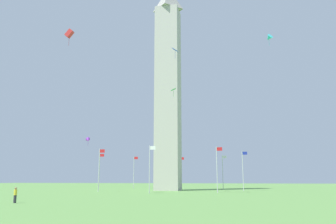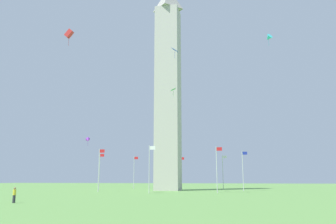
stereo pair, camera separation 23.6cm
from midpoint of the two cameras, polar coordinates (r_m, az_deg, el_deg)
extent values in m
plane|color=#609347|center=(76.34, -0.09, -13.03)|extent=(260.00, 260.00, 0.00)
cube|color=#B7B2A8|center=(78.62, -0.09, 2.74)|extent=(5.35, 5.35, 42.77)
pyramid|color=#A5A097|center=(87.71, -0.08, 18.35)|extent=(5.35, 5.35, 5.83)
cylinder|color=silver|center=(74.76, 12.36, -9.62)|extent=(0.14, 0.14, 8.35)
cube|color=#1E2D99|center=(74.94, 12.67, -6.76)|extent=(1.00, 0.03, 0.64)
cylinder|color=silver|center=(86.31, 9.09, -9.91)|extent=(0.14, 0.14, 8.35)
cube|color=white|center=(86.45, 9.38, -7.43)|extent=(1.00, 0.03, 0.64)
cylinder|color=silver|center=(92.27, 1.98, -10.12)|extent=(0.14, 0.14, 8.35)
cube|color=red|center=(92.33, 2.30, -7.80)|extent=(1.00, 0.03, 0.64)
cylinder|color=silver|center=(90.32, -5.85, -10.04)|extent=(0.14, 0.14, 8.35)
cube|color=red|center=(90.31, -5.46, -7.69)|extent=(1.00, 0.03, 0.64)
cylinder|color=silver|center=(81.17, -11.55, -9.76)|extent=(0.14, 0.14, 8.35)
cube|color=red|center=(81.13, -11.09, -7.14)|extent=(1.00, 0.03, 0.64)
cylinder|color=silver|center=(68.76, -11.62, -9.53)|extent=(0.14, 0.14, 8.35)
cube|color=red|center=(68.74, -11.08, -6.44)|extent=(1.00, 0.03, 0.64)
cylinder|color=silver|center=(60.52, -3.24, -9.55)|extent=(0.14, 0.14, 8.35)
cube|color=white|center=(60.61, -2.69, -6.03)|extent=(1.00, 0.03, 0.64)
cylinder|color=silver|center=(63.40, 8.11, -9.53)|extent=(0.14, 0.14, 8.35)
cube|color=red|center=(63.58, 8.52, -6.16)|extent=(1.00, 0.03, 0.64)
cylinder|color=#2D2D38|center=(39.97, -24.46, -13.16)|extent=(0.29, 0.29, 0.80)
cylinder|color=yellow|center=(39.94, -24.38, -12.18)|extent=(0.32, 0.32, 0.57)
sphere|color=#936B4C|center=(39.93, -24.33, -11.60)|extent=(0.24, 0.24, 0.24)
cube|color=blue|center=(60.13, 1.09, 10.37)|extent=(1.07, 1.22, 0.64)
cylinder|color=#233C9D|center=(59.81, 1.09, 9.59)|extent=(0.04, 0.04, 1.32)
cone|color=purple|center=(68.75, -13.36, -4.59)|extent=(1.30, 1.36, 1.11)
cylinder|color=#67278E|center=(68.68, -13.39, -5.14)|extent=(0.04, 0.04, 1.00)
cube|color=red|center=(61.89, -16.33, 12.52)|extent=(1.53, 0.87, 1.59)
cylinder|color=maroon|center=(61.41, -16.39, 11.45)|extent=(0.04, 0.04, 1.87)
cone|color=#33C6D1|center=(59.02, 16.45, 11.82)|extent=(1.54, 1.58, 1.28)
cylinder|color=teal|center=(58.73, 16.50, 11.13)|extent=(0.04, 0.04, 1.16)
cube|color=green|center=(67.31, 0.82, 3.80)|extent=(1.23, 1.29, 0.48)
cylinder|color=#208035|center=(67.10, 0.82, 3.12)|extent=(0.04, 0.04, 1.24)
camera|label=1|loc=(0.12, -90.09, 0.02)|focal=36.32mm
camera|label=2|loc=(0.12, 89.91, -0.02)|focal=36.32mm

